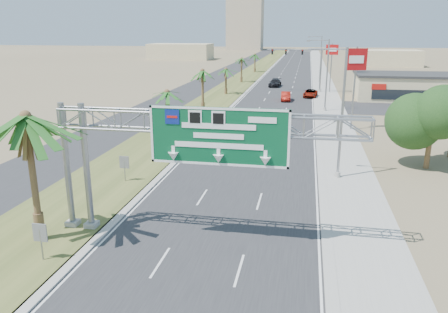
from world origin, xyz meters
TOP-DOWN VIEW (x-y plane):
  - road at (0.00, 110.00)m, footprint 12.00×300.00m
  - sidewalk_right at (8.50, 110.00)m, footprint 4.00×300.00m
  - median_grass at (-10.00, 110.00)m, footprint 7.00×300.00m
  - opposing_road at (-17.00, 110.00)m, footprint 8.00×300.00m
  - sign_gantry at (-1.06, 9.93)m, footprint 16.75×1.24m
  - palm_near at (-9.20, 8.00)m, footprint 5.70×5.70m
  - palm_row_b at (-9.50, 32.00)m, footprint 3.99×3.99m
  - palm_row_c at (-9.50, 48.00)m, footprint 3.99×3.99m
  - palm_row_d at (-9.50, 66.00)m, footprint 3.99×3.99m
  - palm_row_e at (-9.50, 85.00)m, footprint 3.99×3.99m
  - palm_row_f at (-9.50, 110.00)m, footprint 3.99×3.99m
  - streetlight_near at (7.30, 22.00)m, footprint 3.27×0.44m
  - streetlight_mid at (7.30, 52.00)m, footprint 3.27×0.44m
  - streetlight_far at (7.30, 88.00)m, footprint 3.27×0.44m
  - signal_mast at (5.17, 71.97)m, footprint 10.28×0.71m
  - store_building at (22.00, 66.00)m, footprint 18.00×10.00m
  - oak_near at (15.00, 26.00)m, footprint 4.50×4.50m
  - median_signback_a at (-7.80, 6.00)m, footprint 0.75×0.08m
  - median_signback_b at (-8.50, 18.00)m, footprint 0.75×0.08m
  - tower_distant at (-32.00, 250.00)m, footprint 20.00×16.00m
  - building_distant_left at (-45.00, 160.00)m, footprint 24.00×14.00m
  - building_distant_right at (30.00, 140.00)m, footprint 20.00×12.00m
  - car_left_lane at (-3.30, 38.76)m, footprint 2.37×4.94m
  - car_mid_lane at (1.50, 60.62)m, footprint 1.74×4.49m
  - car_right_lane at (5.50, 65.30)m, footprint 2.65×4.95m
  - car_far at (-1.62, 78.86)m, footprint 2.54×5.40m
  - pole_sign_red_near at (10.08, 40.14)m, footprint 2.39×0.95m
  - pole_sign_blue at (13.00, 66.76)m, footprint 2.02×0.75m
  - pole_sign_red_far at (9.00, 71.99)m, footprint 2.22×0.72m

SIDE VIEW (x-z plane):
  - road at x=0.00m, z-range 0.00..0.02m
  - opposing_road at x=-17.00m, z-range 0.00..0.02m
  - sidewalk_right at x=8.50m, z-range 0.00..0.10m
  - median_grass at x=-10.00m, z-range 0.00..0.12m
  - car_right_lane at x=5.50m, z-range 0.00..1.32m
  - car_mid_lane at x=1.50m, z-range 0.00..1.46m
  - car_far at x=-1.62m, z-range 0.00..1.52m
  - car_left_lane at x=-3.30m, z-range 0.00..1.63m
  - median_signback_a at x=-7.80m, z-range 0.41..2.49m
  - median_signback_b at x=-8.50m, z-range 0.41..2.49m
  - store_building at x=22.00m, z-range 0.00..4.00m
  - building_distant_right at x=30.00m, z-range 0.00..5.00m
  - building_distant_left at x=-45.00m, z-range 0.00..6.00m
  - palm_row_d at x=-9.50m, z-range 1.69..7.14m
  - oak_near at x=15.00m, z-range 1.13..7.93m
  - streetlight_near at x=7.30m, z-range -0.31..9.69m
  - streetlight_mid at x=7.30m, z-range -0.31..9.69m
  - streetlight_far at x=7.30m, z-range -0.31..9.69m
  - palm_row_f at x=-9.50m, z-range 1.83..7.58m
  - signal_mast at x=5.17m, z-range 0.85..8.85m
  - palm_row_b at x=-9.50m, z-range 1.93..7.87m
  - palm_row_e at x=-9.50m, z-range 2.02..8.16m
  - palm_row_c at x=-9.50m, z-range 2.29..9.04m
  - pole_sign_blue at x=13.00m, z-range 1.91..9.79m
  - sign_gantry at x=-1.06m, z-range 2.31..9.81m
  - palm_near at x=-9.20m, z-range 2.76..11.11m
  - pole_sign_red_far at x=9.00m, z-range 2.59..11.47m
  - pole_sign_red_near at x=10.08m, z-range 2.74..12.19m
  - tower_distant at x=-32.00m, z-range 0.00..35.00m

